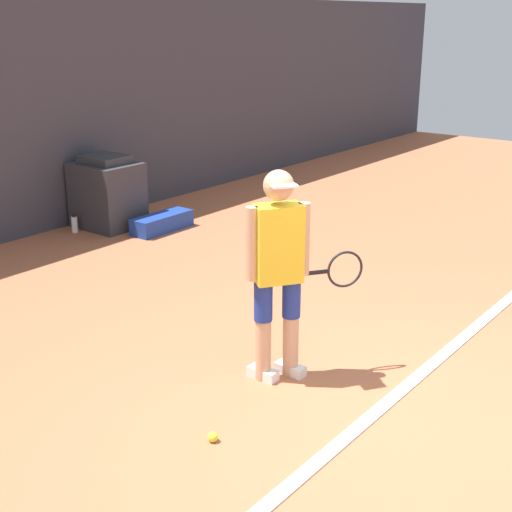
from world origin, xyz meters
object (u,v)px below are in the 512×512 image
(tennis_ball, at_px, (213,437))
(equipment_bag, at_px, (162,222))
(water_bottle, at_px, (75,224))
(tennis_player, at_px, (279,267))
(covered_chair, at_px, (107,193))

(tennis_ball, height_order, equipment_bag, equipment_bag)
(water_bottle, bearing_deg, tennis_player, -109.24)
(water_bottle, bearing_deg, tennis_ball, -118.85)
(tennis_player, xyz_separation_m, water_bottle, (1.50, 4.31, -0.78))
(tennis_ball, distance_m, equipment_bag, 4.89)
(tennis_player, bearing_deg, equipment_bag, 91.90)
(covered_chair, relative_size, water_bottle, 4.11)
(covered_chair, bearing_deg, water_bottle, 162.44)
(covered_chair, height_order, equipment_bag, covered_chair)
(tennis_player, relative_size, tennis_ball, 23.53)
(covered_chair, bearing_deg, tennis_player, -115.11)
(tennis_ball, xyz_separation_m, equipment_bag, (3.22, 3.68, 0.07))
(tennis_player, distance_m, water_bottle, 4.63)
(tennis_player, relative_size, covered_chair, 1.71)
(equipment_bag, relative_size, water_bottle, 3.77)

